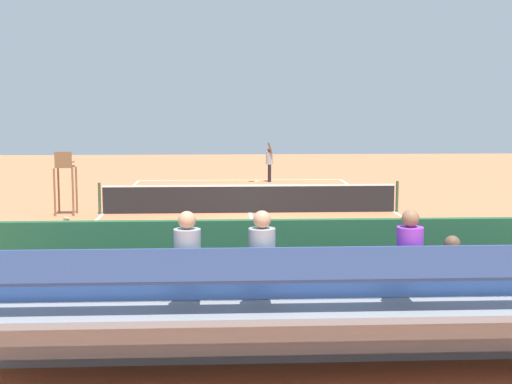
# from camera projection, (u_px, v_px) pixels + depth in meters

# --- Properties ---
(ground_plane) EXTENTS (60.00, 60.00, 0.00)m
(ground_plane) POSITION_uv_depth(u_px,v_px,m) (250.00, 213.00, 24.36)
(ground_plane) COLOR #CC7047
(court_line_markings) EXTENTS (10.10, 22.20, 0.01)m
(court_line_markings) POSITION_uv_depth(u_px,v_px,m) (250.00, 213.00, 24.40)
(court_line_markings) COLOR white
(court_line_markings) RESTS_ON ground
(tennis_net) EXTENTS (10.30, 0.10, 1.07)m
(tennis_net) POSITION_uv_depth(u_px,v_px,m) (250.00, 198.00, 24.30)
(tennis_net) COLOR black
(tennis_net) RESTS_ON ground
(backdrop_wall) EXTENTS (18.00, 0.16, 2.00)m
(backdrop_wall) POSITION_uv_depth(u_px,v_px,m) (292.00, 287.00, 10.36)
(backdrop_wall) COLOR #235633
(backdrop_wall) RESTS_ON ground
(bleacher_stand) EXTENTS (9.06, 2.40, 2.48)m
(bleacher_stand) POSITION_uv_depth(u_px,v_px,m) (321.00, 317.00, 9.00)
(bleacher_stand) COLOR gray
(bleacher_stand) RESTS_ON ground
(umpire_chair) EXTENTS (0.67, 0.67, 2.14)m
(umpire_chair) POSITION_uv_depth(u_px,v_px,m) (65.00, 176.00, 23.72)
(umpire_chair) COLOR brown
(umpire_chair) RESTS_ON ground
(courtside_bench) EXTENTS (1.80, 0.40, 0.93)m
(courtside_bench) POSITION_uv_depth(u_px,v_px,m) (452.00, 301.00, 11.28)
(courtside_bench) COLOR #9E754C
(courtside_bench) RESTS_ON ground
(equipment_bag) EXTENTS (0.90, 0.36, 0.36)m
(equipment_bag) POSITION_uv_depth(u_px,v_px,m) (341.00, 328.00, 11.10)
(equipment_bag) COLOR #334C8C
(equipment_bag) RESTS_ON ground
(tennis_player) EXTENTS (0.38, 0.54, 1.93)m
(tennis_player) POSITION_uv_depth(u_px,v_px,m) (270.00, 161.00, 34.32)
(tennis_player) COLOR black
(tennis_player) RESTS_ON ground
(tennis_racket) EXTENTS (0.57, 0.31, 0.03)m
(tennis_racket) POSITION_uv_depth(u_px,v_px,m) (256.00, 181.00, 34.51)
(tennis_racket) COLOR black
(tennis_racket) RESTS_ON ground
(tennis_ball_near) EXTENTS (0.07, 0.07, 0.07)m
(tennis_ball_near) POSITION_uv_depth(u_px,v_px,m) (245.00, 183.00, 33.49)
(tennis_ball_near) COLOR #CCDB33
(tennis_ball_near) RESTS_ON ground
(line_judge) EXTENTS (0.40, 0.55, 1.93)m
(line_judge) POSITION_uv_depth(u_px,v_px,m) (59.00, 278.00, 10.87)
(line_judge) COLOR #232328
(line_judge) RESTS_ON ground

